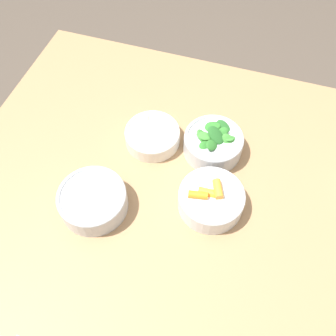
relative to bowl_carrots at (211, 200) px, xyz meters
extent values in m
plane|color=#4C4238|center=(0.07, 0.00, -0.78)|extent=(10.00, 10.00, 0.00)
cube|color=#99724C|center=(0.07, 0.00, -0.04)|extent=(1.17, 0.99, 0.03)
cube|color=olive|center=(0.60, -0.44, -0.42)|extent=(0.06, 0.06, 0.72)
cylinder|color=silver|center=(0.00, 0.00, -0.01)|extent=(0.16, 0.16, 0.05)
torus|color=silver|center=(0.00, 0.00, 0.02)|extent=(0.16, 0.16, 0.01)
cylinder|color=orange|center=(0.01, -0.01, 0.01)|extent=(0.05, 0.02, 0.02)
cylinder|color=orange|center=(0.00, 0.00, 0.01)|extent=(0.05, 0.03, 0.02)
cylinder|color=orange|center=(0.01, 0.00, 0.01)|extent=(0.05, 0.03, 0.02)
cylinder|color=orange|center=(-0.04, 0.03, 0.01)|extent=(0.03, 0.05, 0.02)
cylinder|color=orange|center=(0.03, 0.01, 0.02)|extent=(0.05, 0.03, 0.02)
cylinder|color=orange|center=(-0.01, -0.02, 0.03)|extent=(0.04, 0.05, 0.02)
cylinder|color=silver|center=(0.03, -0.16, 0.00)|extent=(0.15, 0.15, 0.05)
torus|color=silver|center=(0.03, -0.16, 0.02)|extent=(0.15, 0.15, 0.01)
ellipsoid|color=#235B23|center=(0.02, -0.20, 0.02)|extent=(0.06, 0.07, 0.03)
ellipsoid|color=#235B23|center=(0.03, -0.17, 0.04)|extent=(0.06, 0.06, 0.03)
ellipsoid|color=#3D8433|center=(0.00, -0.17, 0.03)|extent=(0.05, 0.04, 0.04)
ellipsoid|color=#3D8433|center=(0.06, -0.16, 0.02)|extent=(0.05, 0.05, 0.05)
ellipsoid|color=#3D8433|center=(0.00, -0.18, 0.02)|extent=(0.03, 0.05, 0.04)
ellipsoid|color=#4C933D|center=(0.04, -0.20, 0.02)|extent=(0.04, 0.05, 0.02)
ellipsoid|color=#3D8433|center=(0.06, -0.16, 0.03)|extent=(0.04, 0.03, 0.01)
ellipsoid|color=#2D7028|center=(0.03, -0.14, 0.03)|extent=(0.04, 0.05, 0.04)
ellipsoid|color=#2D7028|center=(0.04, -0.13, 0.02)|extent=(0.06, 0.05, 0.04)
ellipsoid|color=#2D7028|center=(0.05, -0.20, 0.02)|extent=(0.06, 0.05, 0.03)
ellipsoid|color=#2D7028|center=(0.02, -0.18, 0.03)|extent=(0.04, 0.05, 0.03)
ellipsoid|color=#3D8433|center=(0.05, -0.15, 0.03)|extent=(0.04, 0.04, 0.03)
cylinder|color=silver|center=(0.27, 0.08, 0.00)|extent=(0.16, 0.16, 0.05)
torus|color=silver|center=(0.27, 0.08, 0.02)|extent=(0.16, 0.16, 0.01)
cylinder|color=#936042|center=(0.27, 0.08, -0.01)|extent=(0.15, 0.15, 0.03)
ellipsoid|color=#8E5B3D|center=(0.25, 0.12, 0.01)|extent=(0.01, 0.01, 0.01)
ellipsoid|color=#AD7551|center=(0.31, 0.13, 0.01)|extent=(0.01, 0.01, 0.01)
ellipsoid|color=#A36B4C|center=(0.31, 0.13, 0.01)|extent=(0.01, 0.01, 0.01)
ellipsoid|color=#AD7551|center=(0.26, 0.02, 0.01)|extent=(0.01, 0.01, 0.01)
ellipsoid|color=#AD7551|center=(0.21, 0.10, 0.01)|extent=(0.01, 0.01, 0.01)
ellipsoid|color=#8E5B3D|center=(0.25, 0.15, 0.01)|extent=(0.01, 0.01, 0.01)
ellipsoid|color=#A36B4C|center=(0.30, 0.12, 0.01)|extent=(0.01, 0.01, 0.01)
ellipsoid|color=#A36B4C|center=(0.25, 0.02, 0.01)|extent=(0.01, 0.01, 0.01)
ellipsoid|color=#8E5B3D|center=(0.31, 0.04, 0.01)|extent=(0.01, 0.01, 0.01)
ellipsoid|color=#8E5B3D|center=(0.28, 0.12, 0.01)|extent=(0.01, 0.01, 0.01)
ellipsoid|color=#A36B4C|center=(0.22, 0.06, 0.01)|extent=(0.01, 0.01, 0.01)
cylinder|color=tan|center=(0.21, 0.10, 0.02)|extent=(0.03, 0.03, 0.01)
cylinder|color=tan|center=(0.27, 0.07, 0.01)|extent=(0.03, 0.03, 0.01)
cylinder|color=tan|center=(0.29, 0.08, 0.01)|extent=(0.03, 0.03, 0.01)
cylinder|color=silver|center=(0.20, -0.15, -0.01)|extent=(0.15, 0.15, 0.04)
torus|color=silver|center=(0.20, -0.15, 0.01)|extent=(0.15, 0.15, 0.01)
cube|color=tan|center=(0.20, -0.15, 0.00)|extent=(0.05, 0.05, 0.01)
cube|color=tan|center=(0.20, -0.15, 0.00)|extent=(0.07, 0.07, 0.02)
cube|color=tan|center=(0.20, -0.19, 0.00)|extent=(0.06, 0.06, 0.01)
camera|label=1|loc=(-0.03, 0.43, 0.78)|focal=40.00mm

